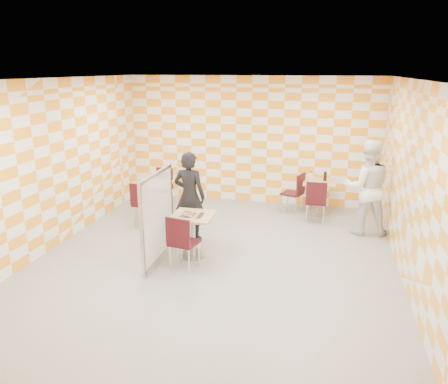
# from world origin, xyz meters

# --- Properties ---
(room_shell) EXTENTS (7.00, 7.00, 7.00)m
(room_shell) POSITION_xyz_m (0.00, 0.54, 1.50)
(room_shell) COLOR gray
(room_shell) RESTS_ON ground
(main_table) EXTENTS (0.70, 0.70, 0.75)m
(main_table) POSITION_xyz_m (-0.42, 0.06, 0.51)
(main_table) COLOR tan
(main_table) RESTS_ON ground
(second_table) EXTENTS (0.70, 0.70, 0.75)m
(second_table) POSITION_xyz_m (1.64, 2.89, 0.51)
(second_table) COLOR tan
(second_table) RESTS_ON ground
(empty_table) EXTENTS (0.70, 0.70, 0.75)m
(empty_table) POSITION_xyz_m (-1.86, 1.91, 0.51)
(empty_table) COLOR tan
(empty_table) RESTS_ON ground
(chair_main_front) EXTENTS (0.49, 0.50, 0.92)m
(chair_main_front) POSITION_xyz_m (-0.42, -0.55, 0.54)
(chair_main_front) COLOR #370B11
(chair_main_front) RESTS_ON ground
(chair_second_front) EXTENTS (0.42, 0.43, 0.92)m
(chair_second_front) POSITION_xyz_m (1.60, 2.20, 0.54)
(chair_second_front) COLOR #370B11
(chair_second_front) RESTS_ON ground
(chair_second_side) EXTENTS (0.54, 0.54, 0.92)m
(chair_second_side) POSITION_xyz_m (1.14, 2.80, 0.54)
(chair_second_side) COLOR #370B11
(chair_second_side) RESTS_ON ground
(chair_empty_near) EXTENTS (0.47, 0.48, 0.92)m
(chair_empty_near) POSITION_xyz_m (-1.86, 1.24, 0.54)
(chair_empty_near) COLOR #370B11
(chair_empty_near) RESTS_ON ground
(chair_empty_far) EXTENTS (0.46, 0.47, 0.92)m
(chair_empty_far) POSITION_xyz_m (-1.92, 2.56, 0.54)
(chair_empty_far) COLOR #370B11
(chair_empty_far) RESTS_ON ground
(partition) EXTENTS (0.08, 1.38, 1.55)m
(partition) POSITION_xyz_m (-0.92, -0.29, 0.79)
(partition) COLOR white
(partition) RESTS_ON ground
(man_dark) EXTENTS (0.66, 0.47, 1.70)m
(man_dark) POSITION_xyz_m (-0.71, 0.82, 0.85)
(man_dark) COLOR black
(man_dark) RESTS_ON ground
(man_white) EXTENTS (0.99, 0.81, 1.87)m
(man_white) POSITION_xyz_m (2.55, 1.88, 0.93)
(man_white) COLOR white
(man_white) RESTS_ON ground
(pizza_on_foil) EXTENTS (0.40, 0.40, 0.04)m
(pizza_on_foil) POSITION_xyz_m (-0.42, 0.05, 0.77)
(pizza_on_foil) COLOR silver
(pizza_on_foil) RESTS_ON main_table
(sport_bottle) EXTENTS (0.06, 0.06, 0.20)m
(sport_bottle) POSITION_xyz_m (1.45, 3.00, 0.84)
(sport_bottle) COLOR white
(sport_bottle) RESTS_ON second_table
(soda_bottle) EXTENTS (0.07, 0.07, 0.23)m
(soda_bottle) POSITION_xyz_m (1.76, 2.96, 0.85)
(soda_bottle) COLOR black
(soda_bottle) RESTS_ON second_table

